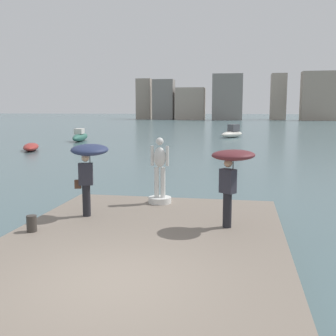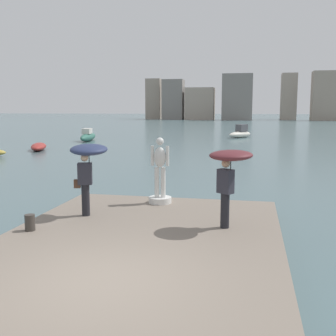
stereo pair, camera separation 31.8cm
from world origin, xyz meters
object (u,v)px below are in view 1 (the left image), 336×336
(onlooker_right, at_px, (232,165))
(boat_near, at_px, (80,136))
(statue_white_figure, at_px, (160,179))
(onlooker_left, at_px, (89,159))
(mooring_bollard, at_px, (32,224))
(boat_far, at_px, (31,147))
(boat_mid, at_px, (232,133))

(onlooker_right, distance_m, boat_near, 34.23)
(statue_white_figure, distance_m, boat_near, 31.05)
(boat_near, bearing_deg, onlooker_right, -61.83)
(onlooker_left, height_order, mooring_bollard, onlooker_left)
(onlooker_right, relative_size, boat_near, 0.36)
(statue_white_figure, bearing_deg, onlooker_left, -130.61)
(boat_near, bearing_deg, mooring_bollard, -69.98)
(onlooker_left, relative_size, boat_far, 0.51)
(onlooker_right, xyz_separation_m, boat_far, (-16.40, 20.45, -1.69))
(onlooker_left, relative_size, boat_near, 0.37)
(onlooker_right, xyz_separation_m, boat_near, (-16.14, 30.15, -1.49))
(mooring_bollard, height_order, boat_mid, boat_mid)
(mooring_bollard, bearing_deg, statue_white_figure, 55.26)
(statue_white_figure, height_order, boat_near, statue_white_figure)
(statue_white_figure, xyz_separation_m, boat_far, (-14.13, 18.07, -0.87))
(statue_white_figure, xyz_separation_m, onlooker_left, (-1.61, -1.88, 0.83))
(onlooker_left, distance_m, onlooker_right, 3.91)
(boat_far, bearing_deg, statue_white_figure, -51.99)
(onlooker_right, xyz_separation_m, boat_mid, (-0.83, 38.16, -1.45))
(boat_mid, xyz_separation_m, boat_far, (-15.57, -17.71, -0.24))
(onlooker_left, height_order, boat_near, onlooker_left)
(onlooker_right, bearing_deg, statue_white_figure, 133.70)
(statue_white_figure, bearing_deg, onlooker_right, -46.30)
(onlooker_left, relative_size, onlooker_right, 1.03)
(boat_near, bearing_deg, boat_mid, 27.61)
(boat_far, bearing_deg, mooring_bollard, -61.65)
(boat_mid, height_order, boat_far, boat_mid)
(onlooker_left, distance_m, mooring_bollard, 2.33)
(onlooker_left, bearing_deg, statue_white_figure, 49.39)
(onlooker_right, bearing_deg, boat_far, 128.73)
(statue_white_figure, distance_m, onlooker_left, 2.61)
(mooring_bollard, xyz_separation_m, boat_far, (-11.67, 21.62, -0.31))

